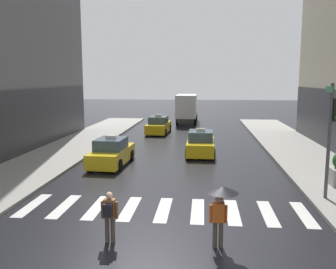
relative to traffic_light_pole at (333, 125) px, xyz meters
The scene contains 9 objects.
ground_plane 8.87m from the traffic_light_pole, 145.48° to the right, with size 160.00×160.00×0.00m, color black.
crosswalk_markings 7.72m from the traffic_light_pole, 166.15° to the right, with size 11.30×2.80×0.01m.
traffic_light_pole is the anchor object (origin of this frame).
taxi_lead 12.39m from the traffic_light_pole, 152.33° to the left, with size 2.09×4.61×1.80m.
taxi_second 11.09m from the traffic_light_pole, 120.28° to the left, with size 1.96×4.55×1.80m.
taxi_third 21.09m from the traffic_light_pole, 116.98° to the left, with size 2.11×4.62×1.80m.
box_truck 27.86m from the traffic_light_pole, 105.00° to the left, with size 2.32×7.55×3.35m.
pedestrian_with_umbrella 6.92m from the traffic_light_pole, 134.69° to the right, with size 0.96×0.96×1.94m.
pedestrian_with_backpack 9.73m from the traffic_light_pole, 149.60° to the right, with size 0.55×0.43×1.65m.
Camera 1 is at (1.52, -10.78, 5.12)m, focal length 39.14 mm.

